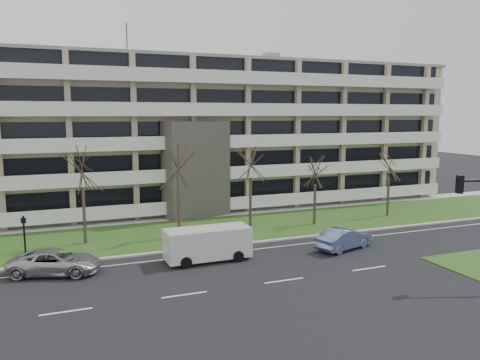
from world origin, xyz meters
name	(u,v)px	position (x,y,z in m)	size (l,w,h in m)	color
ground	(284,281)	(0.00, 0.00, 0.00)	(160.00, 160.00, 0.00)	black
grass_verge	(215,229)	(0.00, 13.00, 0.03)	(90.00, 10.00, 0.06)	#1F4818
curb	(236,244)	(0.00, 8.00, 0.06)	(90.00, 0.35, 0.12)	#B2B2AD
sidewalk	(197,216)	(0.00, 18.50, 0.04)	(90.00, 2.00, 0.08)	#B2B2AD
lane_edge_line	(243,251)	(0.00, 6.50, 0.01)	(90.00, 0.12, 0.01)	white
apartment_building	(178,133)	(-0.01, 25.32, 7.61)	(60.50, 15.10, 18.75)	#B4A78C
silver_pickup	(55,262)	(-12.46, 6.12, 0.75)	(2.47, 5.37, 1.49)	#B1B4B9
blue_sedan	(344,239)	(6.93, 4.24, 0.77)	(1.63, 4.67, 1.54)	#6B7FBA
white_van	(209,241)	(-2.94, 5.31, 1.31)	(5.68, 2.39, 2.19)	silver
pedestrian_signal	(24,233)	(-14.30, 9.26, 1.99)	(0.32, 0.26, 3.12)	black
tree_2	(82,165)	(-10.40, 12.42, 5.94)	(3.82, 3.82, 7.64)	#382B21
tree_3	(178,163)	(-3.42, 11.60, 5.90)	(3.79, 3.79, 7.58)	#382B21
tree_4	(251,156)	(2.61, 11.46, 6.26)	(4.02, 4.02, 8.05)	#382B21
tree_5	(315,169)	(8.79, 11.62, 4.97)	(3.20, 3.20, 6.40)	#382B21
tree_6	(390,162)	(17.07, 12.13, 5.23)	(3.37, 3.37, 6.73)	#382B21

